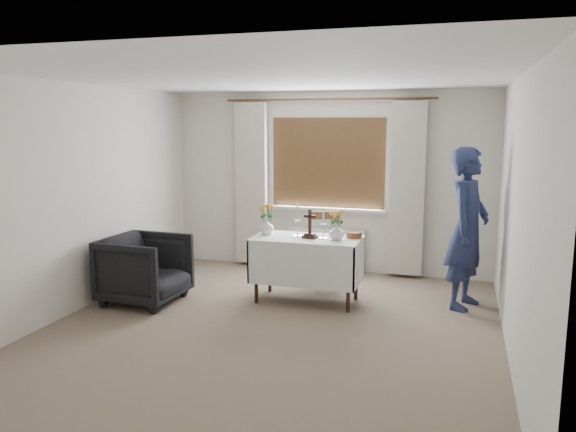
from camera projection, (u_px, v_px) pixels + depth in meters
The scene contains 12 objects.
ground at pixel (270, 330), 5.67m from camera, with size 5.00×5.00×0.00m, color gray.
altar_table at pixel (307, 270), 6.53m from camera, with size 1.24×0.64×0.76m, color white.
wooden_chair at pixel (325, 249), 7.21m from camera, with size 0.43×0.43×0.94m, color brown, non-canonical shape.
armchair at pixel (145, 269), 6.50m from camera, with size 0.84×0.87×0.79m, color black.
person at pixel (468, 228), 6.26m from camera, with size 0.66×0.43×1.81m, color navy.
radiator at pixel (326, 250), 7.90m from camera, with size 1.10×0.10×0.60m, color white.
wooden_cross at pixel (310, 224), 6.41m from camera, with size 0.16×0.11×0.34m, color black, non-canonical shape.
candlestick_left at pixel (298, 220), 6.50m from camera, with size 0.11×0.11×0.39m, color silver, non-canonical shape.
candlestick_right at pixel (323, 224), 6.37m from camera, with size 0.10×0.10×0.36m, color silver, non-canonical shape.
flower_vase_left at pixel (266, 226), 6.65m from camera, with size 0.18×0.18×0.19m, color silver.
flower_vase_right at pixel (336, 232), 6.33m from camera, with size 0.17×0.17×0.18m, color silver.
wicker_basket at pixel (354, 235), 6.46m from camera, with size 0.18×0.18×0.07m, color brown.
Camera 1 is at (1.77, -5.10, 2.08)m, focal length 35.00 mm.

